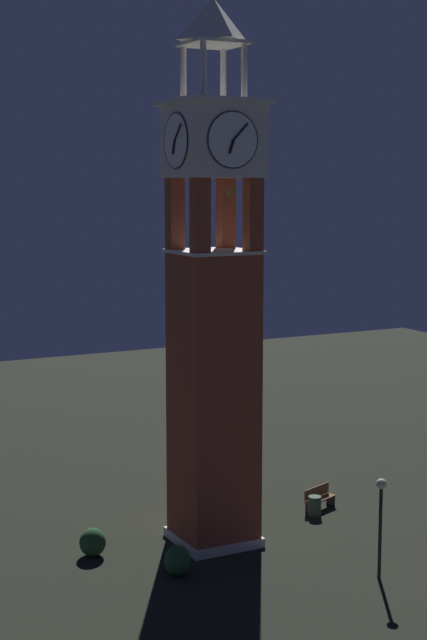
% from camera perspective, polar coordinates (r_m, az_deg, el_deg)
% --- Properties ---
extents(ground, '(80.00, 80.00, 0.00)m').
position_cam_1_polar(ground, '(37.00, 0.00, -13.00)').
color(ground, black).
extents(clock_tower, '(3.25, 3.25, 19.95)m').
position_cam_1_polar(clock_tower, '(34.86, 0.00, -0.03)').
color(clock_tower, brown).
rests_on(clock_tower, ground).
extents(park_bench, '(0.97, 1.65, 0.95)m').
position_cam_1_polar(park_bench, '(40.45, 6.29, -10.45)').
color(park_bench, brown).
rests_on(park_bench, ground).
extents(lamp_post, '(0.36, 0.36, 3.52)m').
position_cam_1_polar(lamp_post, '(33.42, 9.89, -10.97)').
color(lamp_post, black).
rests_on(lamp_post, ground).
extents(trash_bin, '(0.52, 0.52, 0.80)m').
position_cam_1_polar(trash_bin, '(39.73, 6.02, -10.92)').
color(trash_bin, '#38513D').
rests_on(trash_bin, ground).
extents(shrub_near_entry, '(0.91, 0.91, 1.07)m').
position_cam_1_polar(shrub_near_entry, '(33.87, -2.15, -14.08)').
color(shrub_near_entry, '#234C28').
rests_on(shrub_near_entry, ground).
extents(shrub_left_of_tower, '(0.96, 0.96, 1.03)m').
position_cam_1_polar(shrub_left_of_tower, '(35.75, -7.19, -12.95)').
color(shrub_left_of_tower, '#234C28').
rests_on(shrub_left_of_tower, ground).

